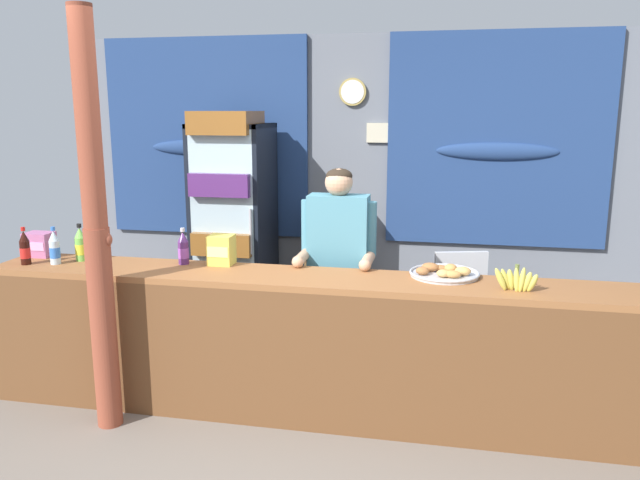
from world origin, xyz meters
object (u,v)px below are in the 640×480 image
at_px(snack_box_wafer, 40,244).
at_px(soda_bottle_lime_soda, 81,245).
at_px(banana_bunch, 516,280).
at_px(soda_bottle_water, 55,248).
at_px(drink_fridge, 233,208).
at_px(stall_counter, 315,337).
at_px(bottle_shelf_rack, 332,258).
at_px(soda_bottle_cola, 25,249).
at_px(shopkeeper, 338,252).
at_px(plastic_lawn_chair, 455,292).
at_px(soda_bottle_grape_soda, 183,249).
at_px(snack_box_instant_noodle, 221,250).
at_px(pastry_tray, 444,273).
at_px(timber_post, 97,237).

bearing_deg(snack_box_wafer, soda_bottle_lime_soda, -9.79).
bearing_deg(banana_bunch, soda_bottle_water, 179.34).
bearing_deg(snack_box_wafer, drink_fridge, 60.08).
relative_size(stall_counter, bottle_shelf_rack, 3.93).
height_order(soda_bottle_cola, snack_box_wafer, soda_bottle_cola).
bearing_deg(shopkeeper, plastic_lawn_chair, 45.71).
distance_m(soda_bottle_grape_soda, snack_box_instant_noodle, 0.26).
height_order(snack_box_instant_noodle, banana_bunch, snack_box_instant_noodle).
bearing_deg(soda_bottle_cola, soda_bottle_grape_soda, 12.11).
height_order(stall_counter, snack_box_wafer, snack_box_wafer).
relative_size(drink_fridge, pastry_tray, 4.44).
distance_m(soda_bottle_grape_soda, snack_box_wafer, 1.09).
xyz_separation_m(stall_counter, snack_box_instant_noodle, (-0.71, 0.29, 0.45)).
height_order(soda_bottle_grape_soda, pastry_tray, soda_bottle_grape_soda).
distance_m(soda_bottle_cola, pastry_tray, 2.77).
distance_m(snack_box_wafer, snack_box_instant_noodle, 1.35).
bearing_deg(banana_bunch, plastic_lawn_chair, 102.78).
bearing_deg(banana_bunch, soda_bottle_lime_soda, 176.87).
relative_size(timber_post, shopkeeper, 1.62).
distance_m(soda_bottle_water, snack_box_wafer, 0.31).
relative_size(drink_fridge, plastic_lawn_chair, 2.25).
relative_size(timber_post, banana_bunch, 9.55).
bearing_deg(stall_counter, soda_bottle_cola, 179.20).
relative_size(plastic_lawn_chair, banana_bunch, 3.26).
xyz_separation_m(drink_fridge, snack_box_wafer, (-0.89, -1.55, -0.05)).
distance_m(drink_fridge, pastry_tray, 2.46).
bearing_deg(stall_counter, bottle_shelf_rack, 97.53).
bearing_deg(banana_bunch, drink_fridge, 142.77).
height_order(timber_post, plastic_lawn_chair, timber_post).
relative_size(timber_post, snack_box_instant_noodle, 12.71).
bearing_deg(soda_bottle_grape_soda, snack_box_wafer, 179.39).
height_order(soda_bottle_cola, snack_box_instant_noodle, soda_bottle_cola).
bearing_deg(drink_fridge, snack_box_wafer, -119.92).
xyz_separation_m(soda_bottle_water, snack_box_instant_noodle, (1.10, 0.22, -0.01)).
xyz_separation_m(plastic_lawn_chair, pastry_tray, (-0.10, -1.14, 0.46)).
bearing_deg(soda_bottle_lime_soda, soda_bottle_cola, -150.70).
bearing_deg(bottle_shelf_rack, drink_fridge, -167.19).
height_order(drink_fridge, soda_bottle_lime_soda, drink_fridge).
bearing_deg(shopkeeper, drink_fridge, 134.16).
xyz_separation_m(bottle_shelf_rack, soda_bottle_water, (-1.54, -1.94, 0.45)).
distance_m(shopkeeper, soda_bottle_water, 1.91).
distance_m(bottle_shelf_rack, soda_bottle_water, 2.51).
bearing_deg(pastry_tray, soda_bottle_grape_soda, -179.00).
distance_m(timber_post, pastry_tray, 2.12).
height_order(soda_bottle_lime_soda, soda_bottle_water, soda_bottle_lime_soda).
bearing_deg(bottle_shelf_rack, soda_bottle_lime_soda, -128.07).
bearing_deg(soda_bottle_grape_soda, soda_bottle_water, -168.42).
relative_size(snack_box_wafer, pastry_tray, 0.43).
bearing_deg(plastic_lawn_chair, bottle_shelf_rack, 151.95).
xyz_separation_m(plastic_lawn_chair, soda_bottle_grape_soda, (-1.82, -1.17, 0.54)).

